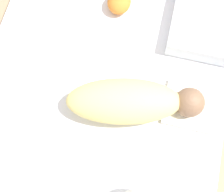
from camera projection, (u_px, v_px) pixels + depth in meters
name	position (u px, v px, depth m)	size (l,w,h in m)	color
ground_plane	(102.00, 102.00, 1.49)	(12.00, 12.00, 0.00)	#9E8466
bed_mattress	(102.00, 98.00, 1.42)	(1.13, 1.09, 0.13)	white
burp_cloth	(189.00, 106.00, 1.33)	(0.20, 0.21, 0.02)	white
swaddled_baby	(131.00, 101.00, 1.27)	(0.29, 0.58, 0.16)	#EFDB7F
pillow	(205.00, 27.00, 1.42)	(0.31, 0.31, 0.08)	white
turtle_plush	(119.00, 2.00, 1.46)	(0.16, 0.11, 0.09)	orange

